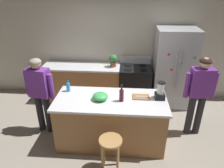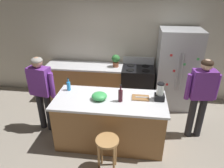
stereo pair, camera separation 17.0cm
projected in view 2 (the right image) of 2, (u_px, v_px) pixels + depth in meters
ground_plane at (110, 140)px, 4.03m from camera, size 14.00×14.00×0.00m
back_wall at (120, 45)px, 5.16m from camera, size 8.00×0.10×2.70m
kitchen_island at (110, 121)px, 3.82m from camera, size 1.97×0.89×0.93m
back_counter_run at (87, 82)px, 5.29m from camera, size 2.00×0.64×0.93m
refrigerator at (176, 70)px, 4.79m from camera, size 0.90×0.73×1.87m
stove_range at (137, 85)px, 5.12m from camera, size 0.76×0.65×1.11m
person_by_island_left at (41, 88)px, 3.96m from camera, size 0.60×0.29×1.57m
person_by_sink_right at (201, 92)px, 3.74m from camera, size 0.60×0.26×1.61m
bar_stool at (107, 146)px, 3.18m from camera, size 0.36×0.36×0.63m
potted_plant at (116, 60)px, 4.93m from camera, size 0.20×0.20×0.30m
blender_appliance at (160, 93)px, 3.54m from camera, size 0.17×0.17×0.32m
bottle_wine at (120, 95)px, 3.51m from camera, size 0.08×0.08×0.32m
bottle_soda at (69, 86)px, 3.88m from camera, size 0.07×0.07×0.26m
mixing_bowl at (99, 96)px, 3.59m from camera, size 0.27×0.27×0.12m
cutting_board at (140, 98)px, 3.64m from camera, size 0.30×0.20×0.02m
chef_knife at (142, 97)px, 3.64m from camera, size 0.22×0.04×0.01m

